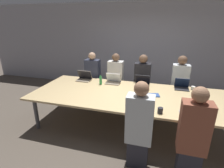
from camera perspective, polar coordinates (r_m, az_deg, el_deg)
The scene contains 22 objects.
ground_plane at distance 4.07m, azimuth 4.85°, elevation -13.19°, with size 24.00×24.00×0.00m, color brown.
curtain_wall at distance 5.88m, azimuth 10.04°, elevation 11.60°, with size 12.00×0.06×2.80m.
conference_table at distance 3.73m, azimuth 5.17°, elevation -3.87°, with size 4.06×1.64×0.76m.
laptop_far_midleft at distance 4.32m, azimuth 0.39°, elevation 1.28°, with size 0.36×0.27×0.26m.
person_far_midleft at distance 4.79m, azimuth 1.19°, elevation 1.30°, with size 0.40×0.24×1.42m.
bottle_far_midleft at distance 4.24m, azimuth -3.73°, elevation 1.16°, with size 0.06×0.06×0.22m.
laptop_far_left at distance 4.57m, azimuth -9.05°, elevation 2.11°, with size 0.36×0.27×0.26m.
person_far_left at distance 5.00m, azimuth -6.26°, elevation 1.96°, with size 0.40×0.24×1.42m.
laptop_far_right at distance 4.25m, azimuth 21.82°, elevation -0.52°, with size 0.32×0.25×0.25m.
person_far_right at distance 4.73m, azimuth 21.09°, elevation -0.16°, with size 0.40×0.24×1.44m.
cup_far_right at distance 4.30m, azimuth 24.94°, elevation -1.21°, with size 0.09×0.09×0.08m.
laptop_far_center at distance 4.20m, azimuth 9.81°, elevation 0.42°, with size 0.34×0.25×0.25m.
person_far_center at distance 4.63m, azimuth 9.74°, elevation 0.48°, with size 0.40×0.24×1.43m.
laptop_near_right at distance 3.08m, azimuth 24.50°, elevation -8.65°, with size 0.35×0.24×0.24m.
person_near_right at distance 2.79m, azimuth 24.84°, elevation -15.12°, with size 0.40×0.24×1.43m.
cup_near_right at distance 3.22m, azimuth 29.34°, elevation -8.90°, with size 0.09×0.09×0.08m.
bottle_near_right at distance 3.28m, azimuth 28.63°, elevation -7.18°, with size 0.07×0.07×0.22m.
laptop_near_midright at distance 3.02m, azimuth 10.32°, elevation -7.49°, with size 0.34×0.26×0.26m.
person_near_midright at distance 2.76m, azimuth 8.85°, elevation -13.75°, with size 0.40×0.24×1.43m.
cup_near_midright at distance 3.04m, azimuth 15.47°, elevation -8.32°, with size 0.09×0.09×0.10m.
stapler at distance 3.62m, azimuth 7.34°, elevation -3.49°, with size 0.10×0.16×0.05m.
notebook at distance 3.71m, azimuth 13.47°, elevation -3.56°, with size 0.26×0.23×0.02m.
Camera 1 is at (0.61, -3.36, 2.21)m, focal length 28.00 mm.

